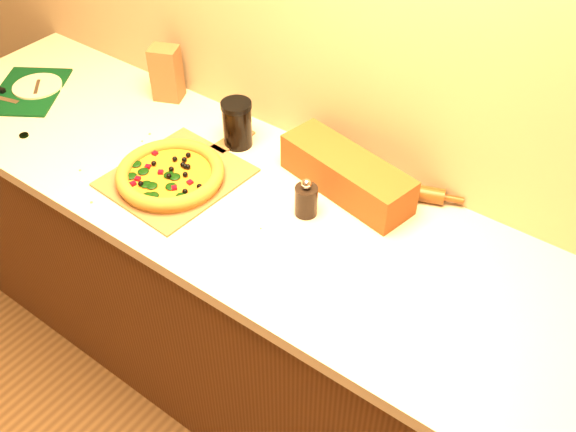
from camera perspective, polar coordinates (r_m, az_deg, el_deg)
The scene contains 13 objects.
cabinet at distance 2.11m, azimuth 0.46°, elevation -9.70°, with size 2.80×0.65×0.86m, color #47250F.
countertop at distance 1.78m, azimuth 0.54°, elevation -0.81°, with size 2.84×0.68×0.04m, color beige.
pizza_peel at distance 1.93m, azimuth -9.59°, elevation 3.64°, with size 0.36×0.52×0.01m.
pizza at distance 1.90m, azimuth -10.41°, elevation 3.67°, with size 0.32×0.32×0.04m.
cutting_board at distance 2.46m, azimuth -22.17°, elevation 10.26°, with size 0.35×0.38×0.02m.
bottle_cap at distance 2.23m, azimuth -22.42°, elevation 6.65°, with size 0.03×0.03×0.01m, color black.
pepper_grinder at distance 1.75m, azimuth 1.63°, elevation 1.47°, with size 0.06×0.06×0.12m.
rolling_pin at distance 1.85m, azimuth 10.17°, elevation 2.29°, with size 0.33×0.14×0.05m.
bread_bag at distance 1.83m, azimuth 5.22°, elevation 3.75°, with size 0.41×0.13×0.11m, color #672D13.
wine_glass at distance 2.26m, azimuth -11.40°, elevation 12.95°, with size 0.06×0.06×0.16m.
paper_bag at distance 2.25m, azimuth -10.74°, elevation 12.36°, with size 0.09×0.07×0.19m, color brown.
dark_jar at distance 2.00m, azimuth -4.54°, elevation 8.18°, with size 0.09×0.09×0.15m.
side_plate at distance 2.46m, azimuth -21.37°, elevation 10.62°, with size 0.17×0.17×0.02m, color beige.
Camera 1 is at (0.75, 0.38, 2.10)m, focal length 40.00 mm.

